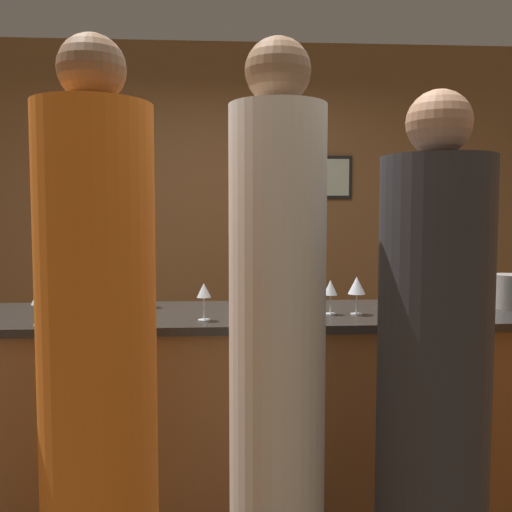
# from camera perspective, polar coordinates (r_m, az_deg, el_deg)

# --- Properties ---
(back_wall) EXTENTS (8.00, 0.08, 2.80)m
(back_wall) POSITION_cam_1_polar(r_m,az_deg,el_deg) (4.57, -2.11, 3.50)
(back_wall) COLOR brown
(back_wall) RESTS_ON ground_plane
(bar_counter) EXTENTS (2.83, 0.69, 1.01)m
(bar_counter) POSITION_cam_1_polar(r_m,az_deg,el_deg) (2.75, -1.08, -16.01)
(bar_counter) COLOR brown
(bar_counter) RESTS_ON ground_plane
(bartender) EXTENTS (0.34, 0.34, 2.03)m
(bartender) POSITION_cam_1_polar(r_m,az_deg,el_deg) (3.48, 0.63, -4.14)
(bartender) COLOR silver
(bartender) RESTS_ON ground_plane
(guest_0) EXTENTS (0.36, 0.36, 1.99)m
(guest_0) POSITION_cam_1_polar(r_m,az_deg,el_deg) (1.86, -15.49, -12.51)
(guest_0) COLOR orange
(guest_0) RESTS_ON ground_plane
(guest_1) EXTENTS (0.33, 0.33, 2.04)m
(guest_1) POSITION_cam_1_polar(r_m,az_deg,el_deg) (1.98, 2.13, -10.26)
(guest_1) COLOR silver
(guest_1) RESTS_ON ground_plane
(guest_2) EXTENTS (0.36, 0.36, 1.85)m
(guest_2) POSITION_cam_1_polar(r_m,az_deg,el_deg) (2.01, 17.26, -13.31)
(guest_2) COLOR #2D2D33
(guest_2) RESTS_ON ground_plane
(wine_bottle_0) EXTENTS (0.08, 0.08, 0.28)m
(wine_bottle_0) POSITION_cam_1_polar(r_m,az_deg,el_deg) (2.82, -11.49, -2.90)
(wine_bottle_0) COLOR #19381E
(wine_bottle_0) RESTS_ON bar_counter
(ice_bucket) EXTENTS (0.15, 0.15, 0.16)m
(ice_bucket) POSITION_cam_1_polar(r_m,az_deg,el_deg) (2.97, 23.99, -3.25)
(ice_bucket) COLOR #9E9993
(ice_bucket) RESTS_ON bar_counter
(wine_glass_0) EXTENTS (0.07, 0.07, 0.15)m
(wine_glass_0) POSITION_cam_1_polar(r_m,az_deg,el_deg) (2.45, -20.86, -3.95)
(wine_glass_0) COLOR silver
(wine_glass_0) RESTS_ON bar_counter
(wine_glass_1) EXTENTS (0.07, 0.07, 0.16)m
(wine_glass_1) POSITION_cam_1_polar(r_m,az_deg,el_deg) (2.35, -14.34, -3.89)
(wine_glass_1) COLOR silver
(wine_glass_1) RESTS_ON bar_counter
(wine_glass_2) EXTENTS (0.06, 0.06, 0.15)m
(wine_glass_2) POSITION_cam_1_polar(r_m,az_deg,el_deg) (2.56, 7.46, -3.30)
(wine_glass_2) COLOR silver
(wine_glass_2) RESTS_ON bar_counter
(wine_glass_3) EXTENTS (0.08, 0.08, 0.17)m
(wine_glass_3) POSITION_cam_1_polar(r_m,az_deg,el_deg) (2.58, 10.04, -3.00)
(wine_glass_3) COLOR silver
(wine_glass_3) RESTS_ON bar_counter
(wine_glass_4) EXTENTS (0.07, 0.07, 0.17)m
(wine_glass_4) POSITION_cam_1_polar(r_m,az_deg,el_deg) (2.54, -17.80, -3.24)
(wine_glass_4) COLOR silver
(wine_glass_4) RESTS_ON bar_counter
(wine_glass_5) EXTENTS (0.07, 0.07, 0.15)m
(wine_glass_5) POSITION_cam_1_polar(r_m,az_deg,el_deg) (2.38, 3.03, -3.86)
(wine_glass_5) COLOR silver
(wine_glass_5) RESTS_ON bar_counter
(wine_glass_6) EXTENTS (0.06, 0.06, 0.16)m
(wine_glass_6) POSITION_cam_1_polar(r_m,az_deg,el_deg) (2.40, -5.24, -3.64)
(wine_glass_6) COLOR silver
(wine_glass_6) RESTS_ON bar_counter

